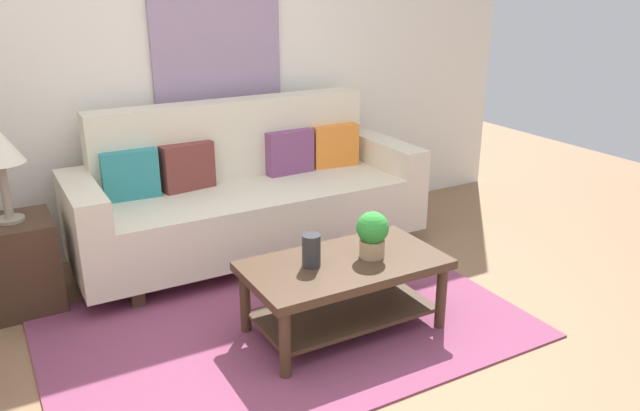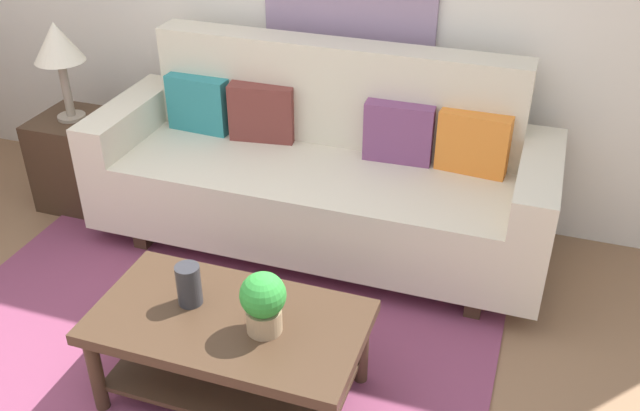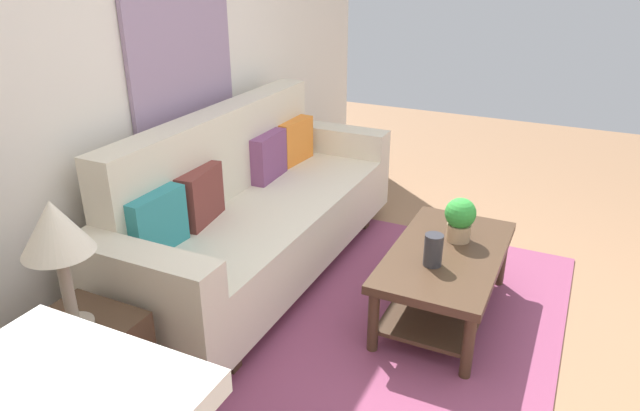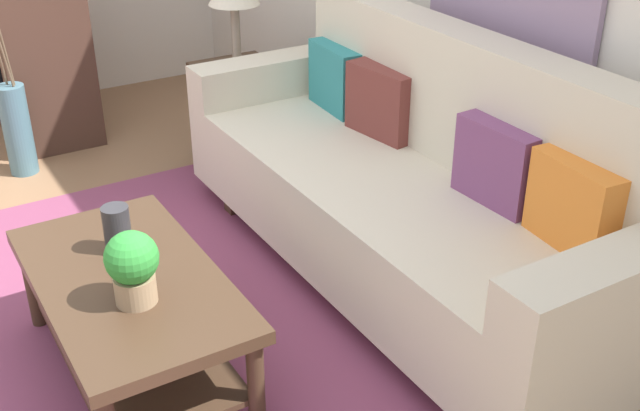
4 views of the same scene
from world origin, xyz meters
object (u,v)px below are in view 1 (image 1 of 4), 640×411
at_px(couch, 249,197).
at_px(throw_pillow_plum, 289,152).
at_px(side_table, 18,265).
at_px(framed_painting, 217,44).
at_px(coffee_table, 344,280).
at_px(throw_pillow_maroon, 188,166).
at_px(potted_plant_tabletop, 372,233).
at_px(tabletop_vase, 311,251).
at_px(throw_pillow_orange, 334,146).
at_px(throw_pillow_teal, 130,175).

xyz_separation_m(couch, throw_pillow_plum, (0.39, 0.12, 0.25)).
height_order(side_table, framed_painting, framed_painting).
bearing_deg(couch, side_table, -177.73).
distance_m(throw_pillow_plum, coffee_table, 1.46).
relative_size(couch, throw_pillow_maroon, 6.78).
relative_size(coffee_table, potted_plant_tabletop, 4.20).
xyz_separation_m(throw_pillow_maroon, framed_painting, (0.39, 0.34, 0.77)).
relative_size(coffee_table, side_table, 1.96).
height_order(potted_plant_tabletop, side_table, potted_plant_tabletop).
bearing_deg(framed_painting, tabletop_vase, -95.29).
bearing_deg(coffee_table, framed_painting, 91.00).
relative_size(couch, coffee_table, 2.22).
relative_size(couch, framed_painting, 2.53).
bearing_deg(potted_plant_tabletop, side_table, 144.90).
distance_m(couch, framed_painting, 1.12).
relative_size(couch, throw_pillow_plum, 6.78).
distance_m(throw_pillow_maroon, framed_painting, 0.92).
relative_size(potted_plant_tabletop, side_table, 0.47).
relative_size(couch, throw_pillow_orange, 6.78).
xyz_separation_m(couch, coffee_table, (0.03, -1.25, -0.12)).
height_order(throw_pillow_plum, side_table, throw_pillow_plum).
bearing_deg(throw_pillow_teal, throw_pillow_orange, 0.00).
height_order(couch, throw_pillow_orange, couch).
distance_m(potted_plant_tabletop, side_table, 2.12).
distance_m(couch, throw_pillow_maroon, 0.48).
distance_m(throw_pillow_orange, tabletop_vase, 1.63).
relative_size(throw_pillow_teal, framed_painting, 0.37).
distance_m(throw_pillow_plum, potted_plant_tabletop, 1.41).
bearing_deg(throw_pillow_maroon, couch, -17.77).
xyz_separation_m(throw_pillow_maroon, coffee_table, (0.42, -1.37, -0.37)).
height_order(couch, coffee_table, couch).
xyz_separation_m(couch, framed_painting, (0.00, 0.47, 1.01)).
distance_m(throw_pillow_orange, coffee_table, 1.60).
xyz_separation_m(couch, throw_pillow_orange, (0.78, 0.12, 0.25)).
relative_size(tabletop_vase, potted_plant_tabletop, 0.69).
bearing_deg(throw_pillow_orange, couch, -170.90).
relative_size(throw_pillow_orange, potted_plant_tabletop, 1.37).
relative_size(throw_pillow_maroon, potted_plant_tabletop, 1.37).
bearing_deg(framed_painting, coffee_table, -89.00).
height_order(throw_pillow_maroon, side_table, throw_pillow_maroon).
height_order(throw_pillow_orange, side_table, throw_pillow_orange).
xyz_separation_m(throw_pillow_orange, framed_painting, (-0.78, 0.34, 0.77)).
bearing_deg(side_table, couch, 2.27).
height_order(throw_pillow_teal, side_table, throw_pillow_teal).
relative_size(throw_pillow_teal, tabletop_vase, 2.00).
bearing_deg(potted_plant_tabletop, couch, 98.81).
bearing_deg(potted_plant_tabletop, throw_pillow_maroon, 112.78).
bearing_deg(throw_pillow_orange, throw_pillow_maroon, 180.00).
distance_m(couch, potted_plant_tabletop, 1.29).
height_order(throw_pillow_maroon, throw_pillow_orange, same).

